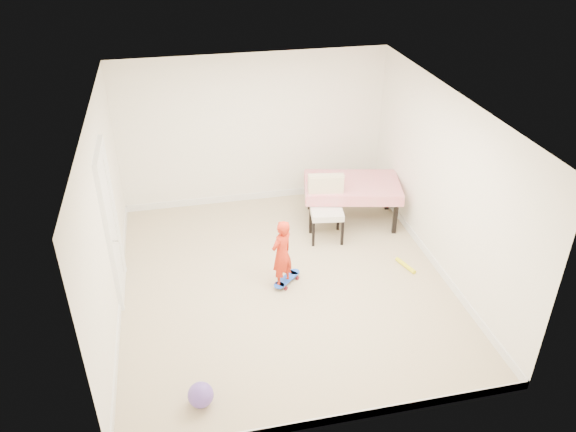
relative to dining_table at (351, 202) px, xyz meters
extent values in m
plane|color=tan|center=(-1.43, -1.42, -0.36)|extent=(5.00, 5.00, 0.00)
cube|color=white|center=(-1.43, -1.42, 2.22)|extent=(4.50, 5.00, 0.04)
cube|color=white|center=(-1.43, 1.06, 0.94)|extent=(4.50, 0.04, 2.60)
cube|color=white|center=(-1.43, -3.90, 0.94)|extent=(4.50, 0.04, 2.60)
cube|color=white|center=(-3.66, -1.42, 0.94)|extent=(0.04, 5.00, 2.60)
cube|color=white|center=(0.80, -1.42, 0.94)|extent=(0.04, 5.00, 2.60)
cube|color=white|center=(-3.65, -1.12, 0.67)|extent=(0.11, 0.94, 2.11)
cube|color=white|center=(-1.43, 1.07, -0.30)|extent=(4.50, 0.02, 0.12)
cube|color=white|center=(-1.43, -3.91, -0.30)|extent=(4.50, 0.02, 0.12)
cube|color=white|center=(-3.67, -1.42, -0.30)|extent=(0.02, 5.00, 0.12)
cube|color=white|center=(0.81, -1.42, -0.30)|extent=(0.02, 5.00, 0.12)
imported|color=red|center=(-1.48, -1.51, 0.15)|extent=(0.44, 0.42, 1.01)
sphere|color=#694BB4|center=(-2.75, -3.37, -0.22)|extent=(0.28, 0.28, 0.28)
cylinder|color=yellow|center=(0.39, -1.46, -0.33)|extent=(0.18, 0.40, 0.06)
camera|label=1|loc=(-2.72, -7.66, 4.48)|focal=35.00mm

